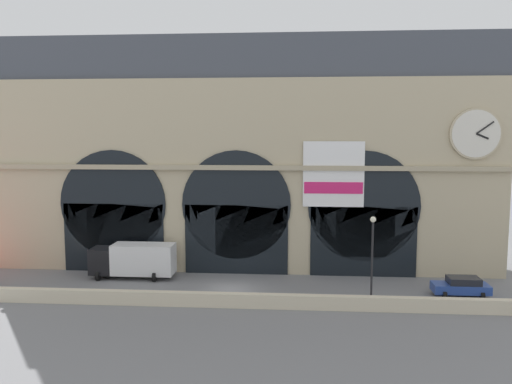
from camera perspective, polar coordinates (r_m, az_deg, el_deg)
ground_plane at (r=44.41m, az=-2.90°, el=-10.59°), size 200.00×200.00×0.00m
quay_parapet_wall at (r=40.08m, az=-3.73°, el=-11.71°), size 90.00×0.70×1.06m
station_building at (r=50.01m, az=-1.83°, el=3.80°), size 48.74×5.54×21.98m
box_truck_midwest at (r=48.49m, az=-13.22°, el=-7.21°), size 7.50×2.91×3.12m
car_east at (r=45.52m, az=21.55°, el=-9.57°), size 4.40×2.22×1.55m
street_lamp_quayside at (r=39.84m, az=12.62°, el=-6.17°), size 0.44×0.44×6.90m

